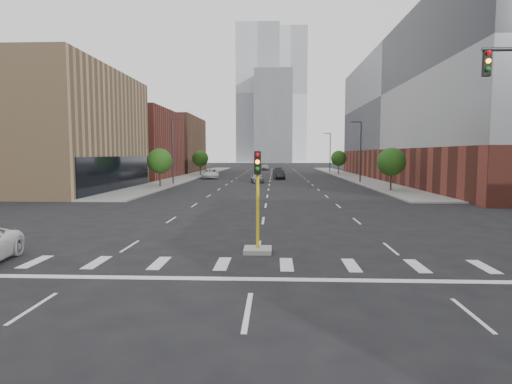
# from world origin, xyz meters

# --- Properties ---
(ground) EXTENTS (400.00, 400.00, 0.00)m
(ground) POSITION_xyz_m (0.00, 0.00, 0.00)
(ground) COLOR black
(ground) RESTS_ON ground
(sidewalk_left_far) EXTENTS (5.00, 92.00, 0.15)m
(sidewalk_left_far) POSITION_xyz_m (-15.00, 74.00, 0.07)
(sidewalk_left_far) COLOR gray
(sidewalk_left_far) RESTS_ON ground
(sidewalk_right_far) EXTENTS (5.00, 92.00, 0.15)m
(sidewalk_right_far) POSITION_xyz_m (15.00, 74.00, 0.07)
(sidewalk_right_far) COLOR gray
(sidewalk_right_far) RESTS_ON ground
(building_left_mid) EXTENTS (20.00, 24.00, 14.00)m
(building_left_mid) POSITION_xyz_m (-27.50, 40.00, 7.00)
(building_left_mid) COLOR tan
(building_left_mid) RESTS_ON ground
(building_left_far_a) EXTENTS (20.00, 22.00, 12.00)m
(building_left_far_a) POSITION_xyz_m (-27.50, 66.00, 6.00)
(building_left_far_a) COLOR brown
(building_left_far_a) RESTS_ON ground
(building_left_far_b) EXTENTS (20.00, 24.00, 13.00)m
(building_left_far_b) POSITION_xyz_m (-27.50, 92.00, 6.50)
(building_left_far_b) COLOR brown
(building_left_far_b) RESTS_ON ground
(building_right_main) EXTENTS (24.00, 70.00, 22.00)m
(building_right_main) POSITION_xyz_m (29.50, 60.00, 11.00)
(building_right_main) COLOR brown
(building_right_main) RESTS_ON ground
(tower_left) EXTENTS (22.00, 22.00, 70.00)m
(tower_left) POSITION_xyz_m (-8.00, 220.00, 35.00)
(tower_left) COLOR #B2B7BC
(tower_left) RESTS_ON ground
(tower_right) EXTENTS (20.00, 20.00, 80.00)m
(tower_right) POSITION_xyz_m (10.00, 260.00, 40.00)
(tower_right) COLOR #B2B7BC
(tower_right) RESTS_ON ground
(tower_mid) EXTENTS (18.00, 18.00, 44.00)m
(tower_mid) POSITION_xyz_m (0.00, 200.00, 22.00)
(tower_mid) COLOR slate
(tower_mid) RESTS_ON ground
(median_traffic_signal) EXTENTS (1.20, 1.20, 4.40)m
(median_traffic_signal) POSITION_xyz_m (0.00, 8.97, 0.97)
(median_traffic_signal) COLOR #999993
(median_traffic_signal) RESTS_ON ground
(streetlight_right_a) EXTENTS (1.60, 0.22, 9.07)m
(streetlight_right_a) POSITION_xyz_m (13.41, 55.00, 5.01)
(streetlight_right_a) COLOR #2D2D30
(streetlight_right_a) RESTS_ON ground
(streetlight_right_b) EXTENTS (1.60, 0.22, 9.07)m
(streetlight_right_b) POSITION_xyz_m (13.41, 90.00, 5.01)
(streetlight_right_b) COLOR #2D2D30
(streetlight_right_b) RESTS_ON ground
(streetlight_left) EXTENTS (1.60, 0.22, 9.07)m
(streetlight_left) POSITION_xyz_m (-13.41, 50.00, 5.01)
(streetlight_left) COLOR #2D2D30
(streetlight_left) RESTS_ON ground
(tree_left_near) EXTENTS (3.20, 3.20, 4.85)m
(tree_left_near) POSITION_xyz_m (-14.00, 45.00, 3.39)
(tree_left_near) COLOR #382619
(tree_left_near) RESTS_ON ground
(tree_left_far) EXTENTS (3.20, 3.20, 4.85)m
(tree_left_far) POSITION_xyz_m (-14.00, 75.00, 3.39)
(tree_left_far) COLOR #382619
(tree_left_far) RESTS_ON ground
(tree_right_near) EXTENTS (3.20, 3.20, 4.85)m
(tree_right_near) POSITION_xyz_m (14.00, 40.00, 3.39)
(tree_right_near) COLOR #382619
(tree_right_near) RESTS_ON ground
(tree_right_far) EXTENTS (3.20, 3.20, 4.85)m
(tree_right_far) POSITION_xyz_m (14.00, 80.00, 3.39)
(tree_right_far) COLOR #382619
(tree_right_far) RESTS_ON ground
(car_near_left) EXTENTS (2.27, 4.58, 1.50)m
(car_near_left) POSITION_xyz_m (-1.88, 54.73, 0.75)
(car_near_left) COLOR #9C9CA0
(car_near_left) RESTS_ON ground
(car_mid_right) EXTENTS (2.09, 4.74, 1.51)m
(car_mid_right) POSITION_xyz_m (1.50, 63.63, 0.76)
(car_mid_right) COLOR black
(car_mid_right) RESTS_ON ground
(car_far_left) EXTENTS (3.71, 6.54, 1.72)m
(car_far_left) POSITION_xyz_m (-10.50, 65.01, 0.86)
(car_far_left) COLOR silver
(car_far_left) RESTS_ON ground
(car_deep_right) EXTENTS (2.21, 5.43, 1.58)m
(car_deep_right) POSITION_xyz_m (1.50, 78.06, 0.79)
(car_deep_right) COLOR black
(car_deep_right) RESTS_ON ground
(car_distant) EXTENTS (2.16, 4.63, 1.53)m
(car_distant) POSITION_xyz_m (-1.76, 104.24, 0.77)
(car_distant) COLOR #A7A6AA
(car_distant) RESTS_ON ground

